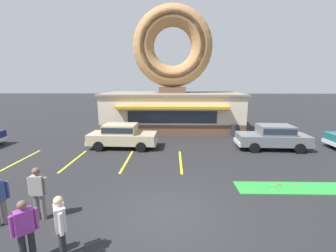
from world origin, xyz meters
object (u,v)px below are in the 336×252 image
Objects in this scene: pedestrian_leather_jacket_man at (38,191)px; pedestrian_clipboard_woman at (61,225)px; trash_bin at (234,130)px; golf_ball at (271,185)px; car_grey at (273,136)px; car_champagne at (122,135)px; pedestrian_blue_sweater_man at (25,229)px.

pedestrian_leather_jacket_man is 1.04× the size of pedestrian_clipboard_woman.
pedestrian_clipboard_woman is 1.73× the size of trash_bin.
pedestrian_leather_jacket_man is (-8.41, -2.53, 0.93)m from golf_ball.
pedestrian_leather_jacket_man is at bearing -143.62° from car_grey.
car_grey is at bearing -0.56° from car_champagne.
car_champagne is (-7.57, 5.49, 0.82)m from golf_ball.
golf_ball is 0.02× the size of pedestrian_leather_jacket_man.
pedestrian_clipboard_woman reaches higher than car_champagne.
car_champagne is at bearing 83.98° from pedestrian_leather_jacket_man.
golf_ball is 0.04× the size of trash_bin.
trash_bin is at bearing 84.93° from golf_ball.
car_grey is at bearing 66.47° from golf_ball.
golf_ball is at bearing -113.53° from car_grey.
golf_ball is 0.03× the size of pedestrian_blue_sweater_man.
pedestrian_blue_sweater_man is at bearing -173.01° from pedestrian_clipboard_woman.
pedestrian_leather_jacket_man reaches higher than trash_bin.
golf_ball is at bearing 16.76° from pedestrian_leather_jacket_man.
car_champagne is 8.07m from pedestrian_leather_jacket_man.
pedestrian_leather_jacket_man is 1.79× the size of trash_bin.
trash_bin is at bearing 59.39° from pedestrian_clipboard_woman.
pedestrian_blue_sweater_man reaches higher than car_grey.
golf_ball is 0.01× the size of car_champagne.
car_grey is at bearing 45.90° from pedestrian_clipboard_woman.
trash_bin is at bearing 21.86° from car_champagne.
pedestrian_clipboard_woman is at bearing -86.06° from car_champagne.
pedestrian_clipboard_woman is at bearing -46.95° from pedestrian_leather_jacket_man.
pedestrian_leather_jacket_man reaches higher than car_champagne.
car_champagne is 2.74× the size of pedestrian_clipboard_woman.
trash_bin is (9.20, 11.38, -0.48)m from pedestrian_leather_jacket_man.
car_champagne reaches higher than trash_bin.
car_grey is 2.65× the size of pedestrian_leather_jacket_man.
golf_ball is 0.02× the size of pedestrian_clipboard_woman.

